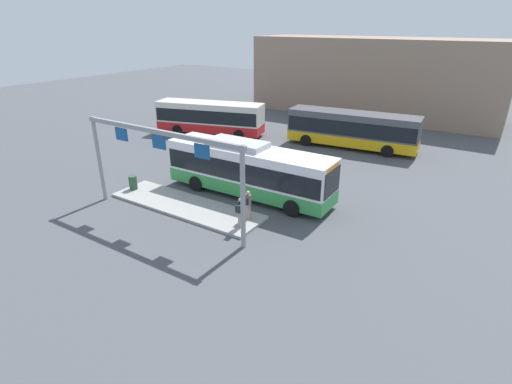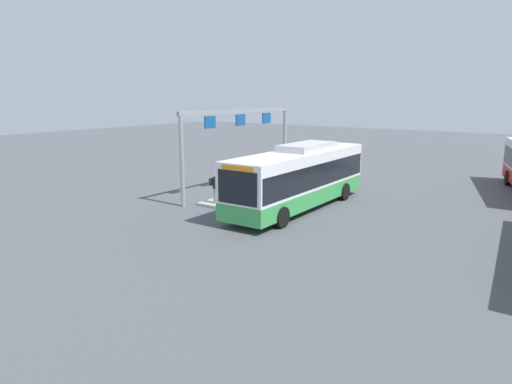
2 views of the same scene
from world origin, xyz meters
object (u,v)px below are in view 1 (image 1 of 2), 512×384
(bus_background_right, at_px, (210,116))
(person_waiting_near, at_px, (240,212))
(bus_background_left, at_px, (352,128))
(bus_main, at_px, (249,168))
(person_boarding, at_px, (248,204))
(trash_bin, at_px, (133,183))

(bus_background_right, relative_size, person_waiting_near, 6.35)
(person_waiting_near, bearing_deg, bus_background_left, -8.78)
(bus_main, distance_m, person_boarding, 3.73)
(bus_main, relative_size, bus_background_right, 1.04)
(bus_background_left, relative_size, person_boarding, 6.71)
(person_waiting_near, xyz_separation_m, trash_bin, (-8.82, 0.47, -0.44))
(trash_bin, bearing_deg, person_boarding, 3.54)
(bus_background_left, distance_m, trash_bin, 18.98)
(bus_main, height_order, trash_bin, bus_main)
(person_boarding, distance_m, trash_bin, 8.65)
(person_boarding, bearing_deg, trash_bin, 91.88)
(trash_bin, bearing_deg, bus_background_right, 109.13)
(person_boarding, bearing_deg, bus_background_left, -0.66)
(person_waiting_near, bearing_deg, bus_background_right, 33.23)
(bus_background_right, distance_m, person_waiting_near, 19.77)
(bus_background_right, bearing_deg, bus_main, -57.98)
(person_waiting_near, relative_size, trash_bin, 1.86)
(bus_main, xyz_separation_m, bus_background_right, (-11.42, 10.26, -0.03))
(trash_bin, bearing_deg, bus_background_left, 63.88)
(person_waiting_near, height_order, trash_bin, person_waiting_near)
(bus_main, relative_size, person_boarding, 6.63)
(bus_background_right, relative_size, trash_bin, 11.78)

